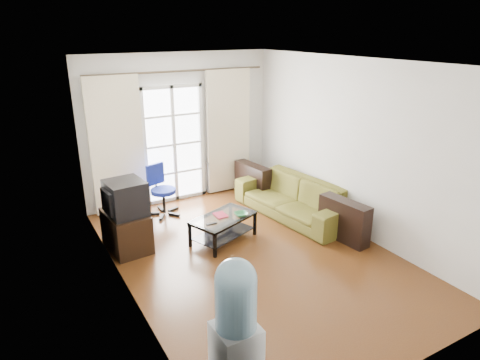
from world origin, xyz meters
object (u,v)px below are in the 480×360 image
Objects in this scene: crt_tv at (124,198)px; task_chair at (163,200)px; water_cooler at (236,347)px; coffee_table at (223,225)px; tv_stand at (127,231)px; sofa at (293,198)px.

crt_tv reaches higher than task_chair.
task_chair is 0.56× the size of water_cooler.
coffee_table is 0.71× the size of water_cooler.
tv_stand is at bearing -152.93° from task_chair.
coffee_table is (-1.48, -0.23, -0.07)m from sofa.
tv_stand is (-1.34, 0.49, 0.03)m from coffee_table.
crt_tv is at bearing -95.88° from tv_stand.
sofa is 2.06× the size of coffee_table.
crt_tv reaches higher than coffee_table.
water_cooler is at bearing -121.58° from task_chair.
water_cooler is (-2.92, -3.19, 0.50)m from sofa.
sofa is at bearing 47.44° from water_cooler.
tv_stand is 1.32× the size of crt_tv.
crt_tv is (-1.34, 0.43, 0.57)m from coffee_table.
tv_stand reaches higher than coffee_table.
water_cooler reaches higher than sofa.
task_chair reaches higher than sofa.
water_cooler reaches higher than task_chair.
water_cooler is at bearing -97.12° from crt_tv.
sofa is 1.50m from coffee_table.
sofa reaches higher than tv_stand.
tv_stand is at bearing -102.20° from sofa.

